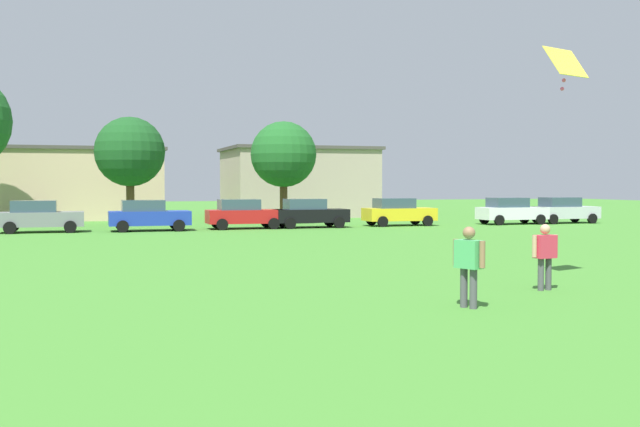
% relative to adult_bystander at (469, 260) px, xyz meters
% --- Properties ---
extents(ground_plane, '(160.00, 160.00, 0.00)m').
position_rel_adult_bystander_xyz_m(ground_plane, '(-6.43, 16.66, -1.00)').
color(ground_plane, '#42842D').
extents(adult_bystander, '(0.50, 0.75, 1.69)m').
position_rel_adult_bystander_xyz_m(adult_bystander, '(0.00, 0.00, 0.00)').
color(adult_bystander, '#4C4C51').
rests_on(adult_bystander, ground).
extents(bystander_near_trees, '(0.75, 0.36, 1.60)m').
position_rel_adult_bystander_xyz_m(bystander_near_trees, '(3.00, 1.77, -0.05)').
color(bystander_near_trees, '#4C4C51').
rests_on(bystander_near_trees, ground).
extents(kite, '(1.36, 0.95, 1.13)m').
position_rel_adult_bystander_xyz_m(kite, '(4.37, 2.97, 4.65)').
color(kite, yellow).
extents(parked_car_gray_1, '(4.30, 2.02, 1.68)m').
position_rel_adult_bystander_xyz_m(parked_car_gray_1, '(-9.81, 28.28, -0.14)').
color(parked_car_gray_1, slate).
rests_on(parked_car_gray_1, ground).
extents(parked_car_blue_2, '(4.30, 2.02, 1.68)m').
position_rel_adult_bystander_xyz_m(parked_car_blue_2, '(-4.27, 27.82, -0.14)').
color(parked_car_blue_2, '#1E38AD').
rests_on(parked_car_blue_2, ground).
extents(parked_car_red_3, '(4.30, 2.02, 1.68)m').
position_rel_adult_bystander_xyz_m(parked_car_red_3, '(1.06, 28.23, -0.14)').
color(parked_car_red_3, red).
rests_on(parked_car_red_3, ground).
extents(parked_car_black_4, '(4.30, 2.02, 1.68)m').
position_rel_adult_bystander_xyz_m(parked_car_black_4, '(4.93, 28.18, -0.14)').
color(parked_car_black_4, black).
rests_on(parked_car_black_4, ground).
extents(parked_car_yellow_5, '(4.30, 2.02, 1.68)m').
position_rel_adult_bystander_xyz_m(parked_car_yellow_5, '(10.68, 28.47, -0.14)').
color(parked_car_yellow_5, yellow).
rests_on(parked_car_yellow_5, ground).
extents(parked_car_white_6, '(4.30, 2.02, 1.68)m').
position_rel_adult_bystander_xyz_m(parked_car_white_6, '(18.17, 27.93, -0.14)').
color(parked_car_white_6, white).
rests_on(parked_car_white_6, ground).
extents(parked_car_silver_7, '(4.30, 2.02, 1.68)m').
position_rel_adult_bystander_xyz_m(parked_car_silver_7, '(22.08, 28.01, -0.14)').
color(parked_car_silver_7, silver).
rests_on(parked_car_silver_7, ground).
extents(tree_right, '(4.28, 4.28, 6.67)m').
position_rel_adult_bystander_xyz_m(tree_right, '(-4.85, 33.84, 3.50)').
color(tree_right, brown).
rests_on(tree_right, ground).
extents(tree_far_right, '(4.19, 4.19, 6.52)m').
position_rel_adult_bystander_xyz_m(tree_far_right, '(4.57, 32.65, 3.40)').
color(tree_far_right, brown).
rests_on(tree_far_right, ground).
extents(house_left, '(11.33, 8.80, 5.38)m').
position_rel_adult_bystander_xyz_m(house_left, '(8.56, 43.49, 1.70)').
color(house_left, tan).
rests_on(house_left, ground).
extents(house_right, '(11.30, 7.87, 5.14)m').
position_rel_adult_bystander_xyz_m(house_right, '(-7.61, 43.49, 1.58)').
color(house_right, beige).
rests_on(house_right, ground).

